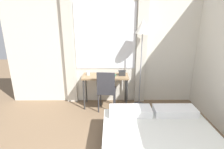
# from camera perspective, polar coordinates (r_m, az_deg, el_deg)

# --- Properties ---
(wall_back_with_window) EXTENTS (4.97, 0.13, 2.70)m
(wall_back_with_window) POSITION_cam_1_polar(r_m,az_deg,el_deg) (4.14, -0.24, 8.84)
(wall_back_with_window) COLOR silver
(wall_back_with_window) RESTS_ON ground_plane
(desk) EXTENTS (1.05, 0.45, 0.76)m
(desk) POSITION_cam_1_polar(r_m,az_deg,el_deg) (4.01, -2.15, -1.44)
(desk) COLOR #937551
(desk) RESTS_ON ground_plane
(desk_chair) EXTENTS (0.44, 0.44, 0.93)m
(desk_chair) POSITION_cam_1_polar(r_m,az_deg,el_deg) (3.84, -1.81, -4.64)
(desk_chair) COLOR #333338
(desk_chair) RESTS_ON ground_plane
(standing_lamp) EXTENTS (0.33, 0.33, 1.98)m
(standing_lamp) POSITION_cam_1_polar(r_m,az_deg,el_deg) (3.84, 9.92, 12.85)
(standing_lamp) COLOR #4C4C51
(standing_lamp) RESTS_ON ground_plane
(telephone) EXTENTS (0.17, 0.14, 0.12)m
(telephone) POSITION_cam_1_polar(r_m,az_deg,el_deg) (4.00, 3.29, 0.51)
(telephone) COLOR #2D2D2D
(telephone) RESTS_ON desk
(book) EXTENTS (0.30, 0.24, 0.02)m
(book) POSITION_cam_1_polar(r_m,az_deg,el_deg) (3.97, -0.72, -0.22)
(book) COLOR #33664C
(book) RESTS_ON desk
(mug) EXTENTS (0.08, 0.08, 0.09)m
(mug) POSITION_cam_1_polar(r_m,az_deg,el_deg) (4.05, -7.81, 0.44)
(mug) COLOR white
(mug) RESTS_ON desk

